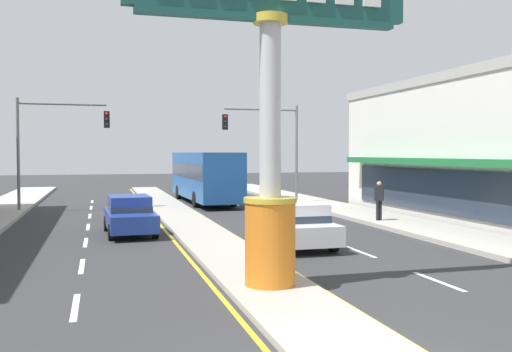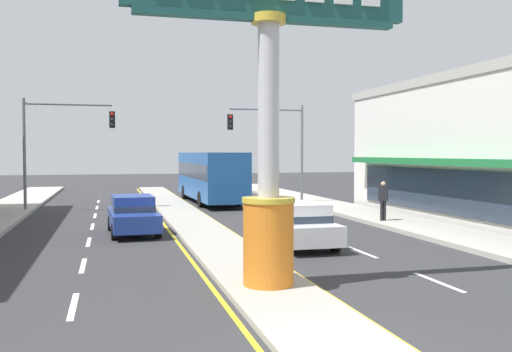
{
  "view_description": "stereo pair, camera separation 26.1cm",
  "coord_description": "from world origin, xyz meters",
  "px_view_note": "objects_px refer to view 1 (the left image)",
  "views": [
    {
      "loc": [
        -3.82,
        -7.43,
        3.24
      ],
      "look_at": [
        0.32,
        7.44,
        2.6
      ],
      "focal_mm": 39.31,
      "sensor_mm": 36.0,
      "label": 1
    },
    {
      "loc": [
        -3.57,
        -7.5,
        3.24
      ],
      "look_at": [
        0.32,
        7.44,
        2.6
      ],
      "focal_mm": 39.31,
      "sensor_mm": 36.0,
      "label": 2
    }
  ],
  "objects_px": {
    "bus_near_right_lane": "(205,174)",
    "sedan_near_left_lane": "(130,215)",
    "traffic_light_left_side": "(53,134)",
    "traffic_light_right_side": "(270,137)",
    "district_sign": "(270,109)",
    "sedan_far_right_lane": "(297,224)",
    "pedestrian_near_kerb": "(379,198)"
  },
  "relations": [
    {
      "from": "district_sign",
      "to": "sedan_near_left_lane",
      "type": "relative_size",
      "value": 1.8
    },
    {
      "from": "traffic_light_left_side",
      "to": "bus_near_right_lane",
      "type": "xyz_separation_m",
      "value": [
        9.0,
        3.46,
        -2.38
      ]
    },
    {
      "from": "traffic_light_left_side",
      "to": "district_sign",
      "type": "bearing_deg",
      "value": -72.45
    },
    {
      "from": "district_sign",
      "to": "sedan_near_left_lane",
      "type": "height_order",
      "value": "district_sign"
    },
    {
      "from": "traffic_light_right_side",
      "to": "district_sign",
      "type": "bearing_deg",
      "value": -106.98
    },
    {
      "from": "district_sign",
      "to": "traffic_light_right_side",
      "type": "distance_m",
      "value": 21.55
    },
    {
      "from": "bus_near_right_lane",
      "to": "sedan_near_left_lane",
      "type": "xyz_separation_m",
      "value": [
        -5.41,
        -13.12,
        -1.08
      ]
    },
    {
      "from": "pedestrian_near_kerb",
      "to": "sedan_near_left_lane",
      "type": "bearing_deg",
      "value": -179.24
    },
    {
      "from": "sedan_far_right_lane",
      "to": "pedestrian_near_kerb",
      "type": "bearing_deg",
      "value": 39.87
    },
    {
      "from": "district_sign",
      "to": "traffic_light_right_side",
      "type": "xyz_separation_m",
      "value": [
        6.29,
        20.61,
        -0.02
      ]
    },
    {
      "from": "district_sign",
      "to": "traffic_light_left_side",
      "type": "bearing_deg",
      "value": 107.55
    },
    {
      "from": "bus_near_right_lane",
      "to": "pedestrian_near_kerb",
      "type": "bearing_deg",
      "value": -66.5
    },
    {
      "from": "traffic_light_right_side",
      "to": "sedan_far_right_lane",
      "type": "height_order",
      "value": "traffic_light_right_side"
    },
    {
      "from": "sedan_near_left_lane",
      "to": "pedestrian_near_kerb",
      "type": "relative_size",
      "value": 2.48
    },
    {
      "from": "sedan_near_left_lane",
      "to": "district_sign",
      "type": "bearing_deg",
      "value": -75.19
    },
    {
      "from": "bus_near_right_lane",
      "to": "traffic_light_right_side",
      "type": "bearing_deg",
      "value": -37.53
    },
    {
      "from": "traffic_light_left_side",
      "to": "sedan_near_left_lane",
      "type": "xyz_separation_m",
      "value": [
        3.58,
        -9.65,
        -3.46
      ]
    },
    {
      "from": "traffic_light_right_side",
      "to": "pedestrian_near_kerb",
      "type": "relative_size",
      "value": 3.51
    },
    {
      "from": "sedan_near_left_lane",
      "to": "pedestrian_near_kerb",
      "type": "xyz_separation_m",
      "value": [
        11.05,
        0.15,
        0.4
      ]
    },
    {
      "from": "traffic_light_right_side",
      "to": "pedestrian_near_kerb",
      "type": "xyz_separation_m",
      "value": [
        2.05,
        -10.22,
        -3.06
      ]
    },
    {
      "from": "traffic_light_right_side",
      "to": "bus_near_right_lane",
      "type": "distance_m",
      "value": 5.11
    },
    {
      "from": "traffic_light_left_side",
      "to": "sedan_far_right_lane",
      "type": "height_order",
      "value": "traffic_light_left_side"
    },
    {
      "from": "sedan_far_right_lane",
      "to": "sedan_near_left_lane",
      "type": "xyz_separation_m",
      "value": [
        -5.41,
        4.56,
        0.0
      ]
    },
    {
      "from": "traffic_light_left_side",
      "to": "sedan_near_left_lane",
      "type": "bearing_deg",
      "value": -69.64
    },
    {
      "from": "traffic_light_left_side",
      "to": "pedestrian_near_kerb",
      "type": "relative_size",
      "value": 3.51
    },
    {
      "from": "traffic_light_right_side",
      "to": "sedan_near_left_lane",
      "type": "height_order",
      "value": "traffic_light_right_side"
    },
    {
      "from": "sedan_far_right_lane",
      "to": "bus_near_right_lane",
      "type": "bearing_deg",
      "value": 90.0
    },
    {
      "from": "sedan_far_right_lane",
      "to": "sedan_near_left_lane",
      "type": "relative_size",
      "value": 0.98
    },
    {
      "from": "traffic_light_right_side",
      "to": "sedan_far_right_lane",
      "type": "bearing_deg",
      "value": -103.51
    },
    {
      "from": "sedan_far_right_lane",
      "to": "sedan_near_left_lane",
      "type": "distance_m",
      "value": 7.08
    },
    {
      "from": "district_sign",
      "to": "traffic_light_left_side",
      "type": "xyz_separation_m",
      "value": [
        -6.29,
        19.9,
        -0.02
      ]
    },
    {
      "from": "district_sign",
      "to": "sedan_far_right_lane",
      "type": "xyz_separation_m",
      "value": [
        2.71,
        5.68,
        -3.48
      ]
    }
  ]
}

